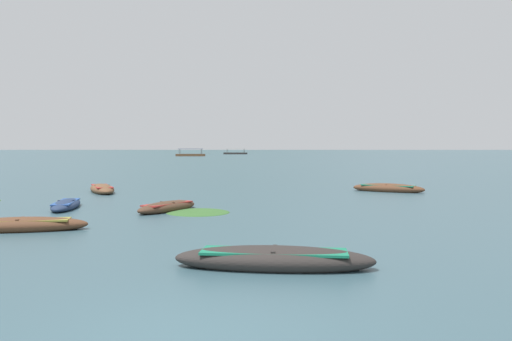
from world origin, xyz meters
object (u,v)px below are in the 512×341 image
rowboat_0 (388,188)px  ferry_0 (235,153)px  rowboat_10 (167,207)px  ferry_1 (191,155)px  rowboat_7 (20,225)px  rowboat_2 (66,205)px  rowboat_9 (102,189)px  rowboat_8 (274,259)px

rowboat_0 → ferry_0: size_ratio=0.40×
rowboat_10 → ferry_1: size_ratio=0.35×
rowboat_0 → ferry_0: (-23.07, 189.05, 0.27)m
rowboat_7 → ferry_0: size_ratio=0.39×
rowboat_7 → ferry_1: ferry_1 is taller
rowboat_2 → rowboat_7: size_ratio=0.95×
rowboat_2 → rowboat_10: 4.27m
rowboat_0 → rowboat_9: bearing=-176.7°
rowboat_8 → rowboat_2: bearing=130.0°
rowboat_2 → rowboat_9: 7.53m
rowboat_10 → ferry_0: ferry_0 is taller
rowboat_2 → rowboat_7: rowboat_7 is taller
rowboat_8 → ferry_0: (-16.84, 207.23, 0.28)m
rowboat_2 → ferry_1: bearing=97.5°
rowboat_2 → rowboat_7: (0.95, -5.52, 0.02)m
rowboat_10 → ferry_0: (-12.79, 198.14, 0.30)m
rowboat_10 → rowboat_0: bearing=41.5°
rowboat_2 → rowboat_7: bearing=-80.2°
rowboat_10 → ferry_0: bearing=93.7°
rowboat_0 → ferry_1: bearing=104.0°
rowboat_0 → rowboat_7: bearing=-134.3°
rowboat_0 → rowboat_2: (-14.48, -8.35, -0.04)m
rowboat_10 → ferry_1: ferry_1 is taller
rowboat_9 → ferry_0: (-7.48, 189.96, 0.28)m
ferry_0 → ferry_1: 57.95m
rowboat_7 → ferry_0: 203.15m
rowboat_9 → ferry_1: ferry_1 is taller
rowboat_0 → rowboat_7: size_ratio=1.03×
rowboat_9 → rowboat_10: rowboat_9 is taller
rowboat_8 → rowboat_10: 9.96m
rowboat_7 → ferry_0: ferry_0 is taller
rowboat_0 → ferry_1: 135.97m
rowboat_0 → rowboat_7: (-13.53, -13.88, -0.02)m
rowboat_8 → ferry_1: 152.46m
rowboat_8 → ferry_1: bearing=100.1°
rowboat_9 → rowboat_2: bearing=-81.5°
rowboat_8 → ferry_1: (-26.63, 150.12, 0.28)m
rowboat_2 → rowboat_9: (-1.11, 7.45, 0.04)m
rowboat_9 → ferry_0: ferry_0 is taller
rowboat_2 → rowboat_8: (8.25, -9.83, 0.04)m
rowboat_2 → rowboat_7: 5.60m
rowboat_2 → rowboat_10: (4.20, -0.73, 0.01)m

